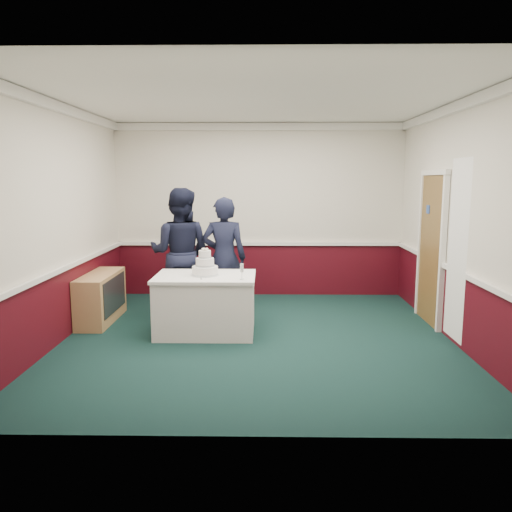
{
  "coord_description": "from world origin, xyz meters",
  "views": [
    {
      "loc": [
        0.09,
        -6.24,
        2.06
      ],
      "look_at": [
        -0.01,
        -0.1,
        1.1
      ],
      "focal_mm": 35.0,
      "sensor_mm": 36.0,
      "label": 1
    }
  ],
  "objects_px": {
    "cake_table": "(206,304)",
    "person_man": "(180,253)",
    "champagne_flute": "(242,269)",
    "person_woman": "(224,258)",
    "wedding_cake": "(205,267)",
    "cake_knife": "(201,278)",
    "sideboard": "(101,298)"
  },
  "relations": [
    {
      "from": "cake_table",
      "to": "person_man",
      "type": "xyz_separation_m",
      "value": [
        -0.47,
        0.86,
        0.56
      ]
    },
    {
      "from": "champagne_flute",
      "to": "person_man",
      "type": "height_order",
      "value": "person_man"
    },
    {
      "from": "cake_table",
      "to": "person_woman",
      "type": "xyz_separation_m",
      "value": [
        0.19,
        0.8,
        0.5
      ]
    },
    {
      "from": "wedding_cake",
      "to": "person_man",
      "type": "xyz_separation_m",
      "value": [
        -0.47,
        0.86,
        0.06
      ]
    },
    {
      "from": "cake_knife",
      "to": "person_man",
      "type": "bearing_deg",
      "value": 104.24
    },
    {
      "from": "cake_table",
      "to": "wedding_cake",
      "type": "bearing_deg",
      "value": 90.0
    },
    {
      "from": "cake_table",
      "to": "person_man",
      "type": "distance_m",
      "value": 1.13
    },
    {
      "from": "person_woman",
      "to": "cake_knife",
      "type": "bearing_deg",
      "value": 78.46
    },
    {
      "from": "cake_table",
      "to": "cake_knife",
      "type": "relative_size",
      "value": 6.0
    },
    {
      "from": "sideboard",
      "to": "person_man",
      "type": "bearing_deg",
      "value": 16.12
    },
    {
      "from": "person_man",
      "to": "sideboard",
      "type": "bearing_deg",
      "value": 22.91
    },
    {
      "from": "sideboard",
      "to": "person_man",
      "type": "distance_m",
      "value": 1.31
    },
    {
      "from": "cake_table",
      "to": "cake_knife",
      "type": "bearing_deg",
      "value": -98.53
    },
    {
      "from": "sideboard",
      "to": "champagne_flute",
      "type": "xyz_separation_m",
      "value": [
        2.08,
        -0.81,
        0.58
      ]
    },
    {
      "from": "wedding_cake",
      "to": "cake_knife",
      "type": "height_order",
      "value": "wedding_cake"
    },
    {
      "from": "cake_knife",
      "to": "cake_table",
      "type": "bearing_deg",
      "value": 72.97
    },
    {
      "from": "wedding_cake",
      "to": "person_woman",
      "type": "distance_m",
      "value": 0.82
    },
    {
      "from": "champagne_flute",
      "to": "person_man",
      "type": "relative_size",
      "value": 0.11
    },
    {
      "from": "sideboard",
      "to": "person_man",
      "type": "xyz_separation_m",
      "value": [
        1.11,
        0.32,
        0.61
      ]
    },
    {
      "from": "person_man",
      "to": "cake_table",
      "type": "bearing_deg",
      "value": 125.7
    },
    {
      "from": "sideboard",
      "to": "cake_knife",
      "type": "bearing_deg",
      "value": -25.29
    },
    {
      "from": "person_man",
      "to": "wedding_cake",
      "type": "bearing_deg",
      "value": 125.7
    },
    {
      "from": "cake_knife",
      "to": "person_man",
      "type": "relative_size",
      "value": 0.11
    },
    {
      "from": "cake_table",
      "to": "person_man",
      "type": "relative_size",
      "value": 0.69
    },
    {
      "from": "wedding_cake",
      "to": "champagne_flute",
      "type": "bearing_deg",
      "value": -29.25
    },
    {
      "from": "sideboard",
      "to": "person_woman",
      "type": "height_order",
      "value": "person_woman"
    },
    {
      "from": "wedding_cake",
      "to": "person_man",
      "type": "height_order",
      "value": "person_man"
    },
    {
      "from": "cake_table",
      "to": "wedding_cake",
      "type": "distance_m",
      "value": 0.5
    },
    {
      "from": "cake_knife",
      "to": "champagne_flute",
      "type": "bearing_deg",
      "value": -17.09
    },
    {
      "from": "sideboard",
      "to": "wedding_cake",
      "type": "distance_m",
      "value": 1.76
    },
    {
      "from": "person_woman",
      "to": "champagne_flute",
      "type": "bearing_deg",
      "value": 107.0
    },
    {
      "from": "person_man",
      "to": "cake_knife",
      "type": "bearing_deg",
      "value": 119.53
    }
  ]
}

